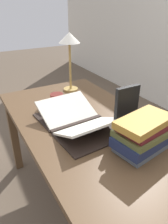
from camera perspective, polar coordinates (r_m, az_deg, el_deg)
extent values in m
plane|color=brown|center=(1.81, 0.99, -23.01)|extent=(12.00, 12.00, 0.00)
cube|color=brown|center=(1.35, 1.22, -3.48)|extent=(1.48, 0.78, 0.03)
cube|color=brown|center=(2.00, -17.79, -5.90)|extent=(0.06, 0.06, 0.69)
cube|color=brown|center=(2.19, -0.30, -1.32)|extent=(0.06, 0.06, 0.69)
cube|color=black|center=(1.31, -1.80, -3.11)|extent=(0.05, 0.34, 0.02)
cube|color=black|center=(1.42, -4.75, -0.90)|extent=(0.28, 0.37, 0.01)
cube|color=black|center=(1.21, 1.69, -6.17)|extent=(0.28, 0.37, 0.01)
cube|color=silver|center=(1.38, -4.48, 0.65)|extent=(0.25, 0.35, 0.11)
cube|color=silver|center=(1.20, 1.24, -3.76)|extent=(0.25, 0.35, 0.11)
cube|color=slate|center=(1.14, 14.66, -8.70)|extent=(0.20, 0.27, 0.03)
cube|color=#1E284C|center=(1.12, 14.92, -6.91)|extent=(0.22, 0.31, 0.05)
cube|color=brown|center=(1.10, 15.17, -5.16)|extent=(0.22, 0.28, 0.03)
cube|color=maroon|center=(1.08, 15.35, -3.88)|extent=(0.19, 0.26, 0.03)
cube|color=#BC8933|center=(1.07, 15.56, -2.42)|extent=(0.21, 0.31, 0.04)
cube|color=black|center=(1.22, 10.95, 0.56)|extent=(0.03, 0.15, 0.27)
cylinder|color=tan|center=(1.83, -3.46, 5.97)|extent=(0.12, 0.12, 0.02)
cylinder|color=tan|center=(1.77, -3.63, 11.74)|extent=(0.02, 0.02, 0.37)
cone|color=silver|center=(1.72, -3.86, 18.85)|extent=(0.16, 0.16, 0.08)
cylinder|color=#B74238|center=(1.53, -7.04, 2.99)|extent=(0.09, 0.09, 0.10)
torus|color=#B74238|center=(1.57, -7.99, 3.59)|extent=(0.05, 0.02, 0.05)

